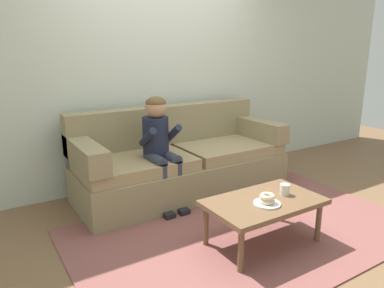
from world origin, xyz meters
TOP-DOWN VIEW (x-y plane):
  - ground at (0.00, 0.00)m, footprint 10.00×10.00m
  - wall_back at (0.00, 1.40)m, footprint 8.00×0.10m
  - area_rug at (0.00, -0.25)m, footprint 2.96×1.83m
  - couch at (-0.03, 0.85)m, footprint 2.29×0.90m
  - coffee_table at (-0.03, -0.48)m, footprint 0.93×0.56m
  - person_child at (-0.38, 0.64)m, footprint 0.34×0.58m
  - plate at (-0.07, -0.55)m, footprint 0.21×0.21m
  - donut at (-0.07, -0.55)m, footprint 0.15×0.15m
  - donut_second at (-0.07, -0.55)m, footprint 0.15×0.15m
  - mug at (0.19, -0.49)m, footprint 0.08×0.08m
  - toy_controller at (0.42, 0.01)m, footprint 0.23×0.09m

SIDE VIEW (x-z plane):
  - ground at x=0.00m, z-range 0.00..0.00m
  - area_rug at x=0.00m, z-range 0.00..0.01m
  - toy_controller at x=0.42m, z-range 0.00..0.05m
  - couch at x=-0.03m, z-range -0.13..0.80m
  - coffee_table at x=-0.03m, z-range 0.15..0.54m
  - plate at x=-0.07m, z-range 0.38..0.40m
  - donut at x=-0.07m, z-range 0.40..0.43m
  - mug at x=0.19m, z-range 0.38..0.47m
  - donut_second at x=-0.07m, z-range 0.43..0.47m
  - person_child at x=-0.38m, z-range 0.12..1.22m
  - wall_back at x=0.00m, z-range 0.00..2.80m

